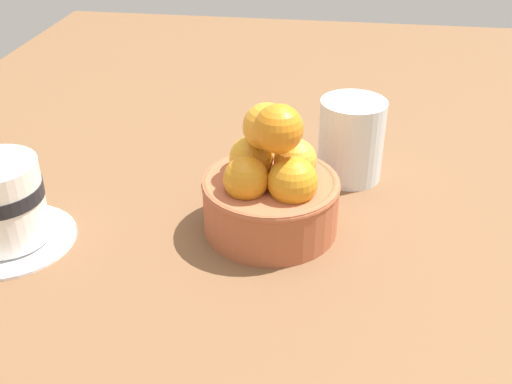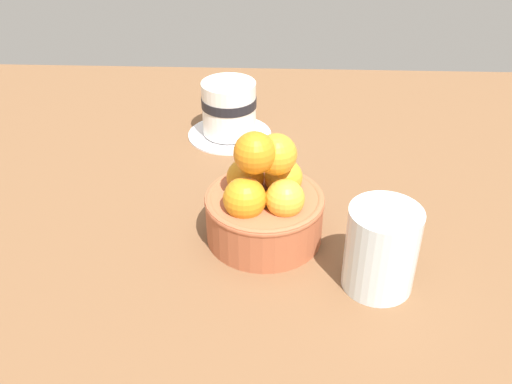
{
  "view_description": "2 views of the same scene",
  "coord_description": "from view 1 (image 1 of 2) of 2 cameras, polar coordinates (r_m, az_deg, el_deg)",
  "views": [
    {
      "loc": [
        -51.13,
        -6.14,
        35.05
      ],
      "look_at": [
        -1.5,
        1.24,
        4.98
      ],
      "focal_mm": 43.35,
      "sensor_mm": 36.0,
      "label": 1
    },
    {
      "loc": [
        1.25,
        -52.37,
        40.88
      ],
      "look_at": [
        -0.94,
        -0.32,
        6.33
      ],
      "focal_mm": 39.96,
      "sensor_mm": 36.0,
      "label": 2
    }
  ],
  "objects": [
    {
      "name": "water_glass",
      "position": [
        0.7,
        8.76,
        4.79
      ],
      "size": [
        7.32,
        7.32,
        9.23
      ],
      "primitive_type": "cylinder",
      "color": "silver",
      "rests_on": "ground_plane"
    },
    {
      "name": "coffee_cup",
      "position": [
        0.63,
        -22.42,
        -1.13
      ],
      "size": [
        12.66,
        12.66,
        8.56
      ],
      "color": "white",
      "rests_on": "ground_plane"
    },
    {
      "name": "terracotta_bowl",
      "position": [
        0.6,
        1.41,
        0.44
      ],
      "size": [
        13.46,
        13.46,
        13.78
      ],
      "color": "#AD5938",
      "rests_on": "ground_plane"
    },
    {
      "name": "ground_plane",
      "position": [
        0.63,
        1.31,
        -4.55
      ],
      "size": [
        153.24,
        105.16,
        3.3
      ],
      "primitive_type": "cube",
      "color": "brown"
    }
  ]
}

